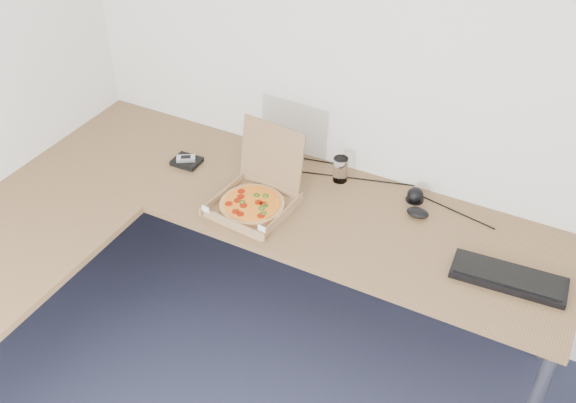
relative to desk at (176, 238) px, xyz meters
The scene contains 9 objects.
desk is the anchor object (origin of this frame).
pizza_box 0.38m from the desk, 55.95° to the left, with size 0.32×0.37×0.32m.
drinking_glass 0.81m from the desk, 55.34° to the left, with size 0.07×0.07×0.12m, color silver.
keyboard 1.35m from the desk, 15.74° to the left, with size 0.43×0.15×0.03m, color black.
mouse 1.04m from the desk, 33.90° to the left, with size 0.10×0.06×0.04m, color black.
wallet 0.51m from the desk, 119.01° to the left, with size 0.13×0.11×0.02m, color black.
phone 0.51m from the desk, 119.23° to the left, with size 0.09×0.05×0.02m, color #B2B5BA.
dome_speaker 1.06m from the desk, 39.80° to the left, with size 0.08×0.08×0.07m, color black.
cable_bundle 0.88m from the desk, 53.14° to the left, with size 0.61×0.04×0.01m, color black, non-canonical shape.
Camera 1 is at (0.57, -0.66, 2.55)m, focal length 41.33 mm.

